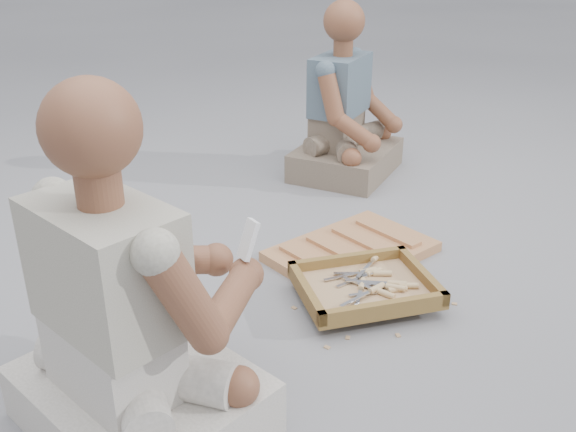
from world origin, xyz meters
TOP-DOWN VIEW (x-y plane):
  - ground at (0.00, 0.00)m, footprint 60.00×60.00m
  - carved_panel at (0.26, 0.26)m, footprint 0.68×0.48m
  - tool_tray at (0.06, -0.04)m, footprint 0.59×0.53m
  - chisel_0 at (0.15, -0.01)m, footprint 0.19×0.14m
  - chisel_1 at (0.13, -0.10)m, footprint 0.17×0.16m
  - chisel_2 at (0.04, -0.10)m, footprint 0.22×0.04m
  - chisel_3 at (0.11, -0.13)m, footprint 0.21×0.10m
  - chisel_4 at (0.11, -0.11)m, footprint 0.14×0.19m
  - chisel_5 at (0.07, -0.12)m, footprint 0.07×0.22m
  - chisel_6 at (0.16, -0.13)m, footprint 0.18×0.15m
  - chisel_7 at (0.11, 0.03)m, footprint 0.22×0.07m
  - chisel_8 at (0.21, 0.07)m, footprint 0.21×0.11m
  - chisel_9 at (0.04, -0.05)m, footprint 0.18×0.16m
  - chisel_10 at (0.13, 0.01)m, footprint 0.22×0.02m
  - wood_chip_0 at (0.26, 0.20)m, footprint 0.02×0.02m
  - wood_chip_1 at (0.25, 0.13)m, footprint 0.02×0.02m
  - wood_chip_2 at (-0.01, 0.23)m, footprint 0.02×0.02m
  - wood_chip_3 at (-0.06, 0.23)m, footprint 0.02×0.02m
  - wood_chip_4 at (-0.14, -0.18)m, footprint 0.02×0.02m
  - wood_chip_5 at (-0.04, -0.01)m, footprint 0.02×0.02m
  - wood_chip_6 at (0.32, -0.25)m, footprint 0.02×0.02m
  - wood_chip_7 at (0.02, 0.27)m, footprint 0.02×0.02m
  - wood_chip_8 at (-0.02, 0.09)m, footprint 0.02×0.02m
  - wood_chip_9 at (0.04, -0.17)m, footprint 0.02×0.02m
  - wood_chip_10 at (0.00, -0.27)m, footprint 0.02×0.02m
  - wood_chip_11 at (-0.24, -0.18)m, footprint 0.02×0.02m
  - wood_chip_12 at (0.24, -0.15)m, footprint 0.02×0.02m
  - wood_chip_13 at (-0.18, 0.08)m, footprint 0.02×0.02m
  - wood_chip_14 at (-0.05, 0.12)m, footprint 0.02×0.02m
  - craftsman at (-0.88, -0.15)m, footprint 0.71×0.72m
  - companion at (0.88, 1.04)m, footprint 0.75×0.70m
  - mobile_phone at (-0.51, -0.15)m, footprint 0.06×0.05m

SIDE VIEW (x-z plane):
  - ground at x=0.00m, z-range 0.00..0.00m
  - wood_chip_0 at x=0.26m, z-range 0.00..0.00m
  - wood_chip_1 at x=0.25m, z-range 0.00..0.00m
  - wood_chip_2 at x=-0.01m, z-range 0.00..0.00m
  - wood_chip_3 at x=-0.06m, z-range 0.00..0.00m
  - wood_chip_4 at x=-0.14m, z-range 0.00..0.00m
  - wood_chip_5 at x=-0.04m, z-range 0.00..0.00m
  - wood_chip_6 at x=0.32m, z-range 0.00..0.00m
  - wood_chip_7 at x=0.02m, z-range 0.00..0.00m
  - wood_chip_8 at x=-0.02m, z-range 0.00..0.00m
  - wood_chip_9 at x=0.04m, z-range 0.00..0.00m
  - wood_chip_10 at x=0.00m, z-range 0.00..0.00m
  - wood_chip_11 at x=-0.24m, z-range 0.00..0.00m
  - wood_chip_12 at x=0.24m, z-range 0.00..0.00m
  - wood_chip_13 at x=-0.18m, z-range 0.00..0.00m
  - wood_chip_14 at x=-0.05m, z-range 0.00..0.00m
  - carved_panel at x=0.26m, z-range 0.00..0.04m
  - tool_tray at x=0.06m, z-range 0.03..0.10m
  - chisel_10 at x=0.13m, z-range 0.06..0.08m
  - chisel_9 at x=0.04m, z-range 0.06..0.08m
  - chisel_3 at x=0.11m, z-range 0.06..0.08m
  - chisel_7 at x=0.11m, z-range 0.06..0.09m
  - chisel_5 at x=0.07m, z-range 0.06..0.09m
  - chisel_0 at x=0.15m, z-range 0.07..0.09m
  - chisel_6 at x=0.16m, z-range 0.07..0.09m
  - chisel_4 at x=0.11m, z-range 0.07..0.09m
  - chisel_1 at x=0.13m, z-range 0.07..0.09m
  - chisel_2 at x=0.04m, z-range 0.07..0.09m
  - chisel_8 at x=0.21m, z-range 0.07..0.09m
  - companion at x=0.88m, z-range -0.16..0.78m
  - craftsman at x=-0.88m, z-range -0.16..0.83m
  - mobile_phone at x=-0.51m, z-range 0.41..0.53m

